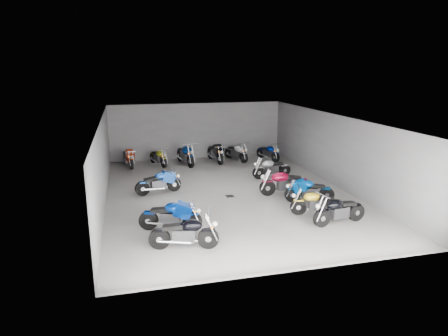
% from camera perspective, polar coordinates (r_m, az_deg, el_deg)
% --- Properties ---
extents(ground, '(14.00, 14.00, 0.00)m').
position_cam_1_polar(ground, '(17.16, 0.42, -3.55)').
color(ground, '#9C9994').
rests_on(ground, ground).
extents(wall_back, '(10.00, 0.10, 3.20)m').
position_cam_1_polar(wall_back, '(23.46, -3.86, 5.32)').
color(wall_back, slate).
rests_on(wall_back, ground).
extents(wall_left, '(0.10, 14.00, 3.20)m').
position_cam_1_polar(wall_left, '(16.25, -16.90, 0.66)').
color(wall_left, slate).
rests_on(wall_left, ground).
extents(wall_right, '(0.10, 14.00, 3.20)m').
position_cam_1_polar(wall_right, '(18.60, 15.53, 2.44)').
color(wall_right, slate).
rests_on(wall_right, ground).
extents(ceiling, '(10.00, 14.00, 0.04)m').
position_cam_1_polar(ceiling, '(16.46, 0.44, 7.18)').
color(ceiling, black).
rests_on(ceiling, wall_back).
extents(drain_grate, '(0.32, 0.32, 0.01)m').
position_cam_1_polar(drain_grate, '(16.70, 0.85, -4.04)').
color(drain_grate, black).
rests_on(drain_grate, ground).
extents(motorcycle_left_a, '(2.06, 0.61, 0.92)m').
position_cam_1_polar(motorcycle_left_a, '(11.98, -5.63, -9.21)').
color(motorcycle_left_a, black).
rests_on(motorcycle_left_a, ground).
extents(motorcycle_left_b, '(2.05, 0.79, 0.93)m').
position_cam_1_polar(motorcycle_left_b, '(13.30, -7.57, -6.79)').
color(motorcycle_left_b, black).
rests_on(motorcycle_left_b, ground).
extents(motorcycle_left_e, '(1.99, 0.61, 0.89)m').
position_cam_1_polar(motorcycle_left_e, '(17.16, -9.28, -2.04)').
color(motorcycle_left_e, black).
rests_on(motorcycle_left_e, ground).
extents(motorcycle_right_a, '(2.07, 0.51, 0.91)m').
position_cam_1_polar(motorcycle_right_a, '(14.25, 16.10, -5.83)').
color(motorcycle_right_a, black).
rests_on(motorcycle_right_a, ground).
extents(motorcycle_right_b, '(1.91, 0.69, 0.86)m').
position_cam_1_polar(motorcycle_right_b, '(14.89, 13.09, -4.87)').
color(motorcycle_right_b, black).
rests_on(motorcycle_right_b, ground).
extents(motorcycle_right_c, '(1.95, 0.61, 0.87)m').
position_cam_1_polar(motorcycle_right_c, '(16.23, 12.03, -3.17)').
color(motorcycle_right_c, black).
rests_on(motorcycle_right_c, ground).
extents(motorcycle_right_d, '(2.22, 0.50, 0.97)m').
position_cam_1_polar(motorcycle_right_d, '(16.92, 8.67, -2.09)').
color(motorcycle_right_d, black).
rests_on(motorcycle_right_d, ground).
extents(motorcycle_right_f, '(2.00, 0.45, 0.88)m').
position_cam_1_polar(motorcycle_right_f, '(19.47, 6.77, 0.00)').
color(motorcycle_right_f, black).
rests_on(motorcycle_right_f, ground).
extents(motorcycle_back_a, '(0.55, 2.12, 0.93)m').
position_cam_1_polar(motorcycle_back_a, '(22.07, -13.48, 1.49)').
color(motorcycle_back_a, black).
rests_on(motorcycle_back_a, ground).
extents(motorcycle_back_b, '(0.80, 1.87, 0.86)m').
position_cam_1_polar(motorcycle_back_b, '(22.01, -9.34, 1.56)').
color(motorcycle_back_b, black).
rests_on(motorcycle_back_b, ground).
extents(motorcycle_back_c, '(0.66, 2.36, 1.05)m').
position_cam_1_polar(motorcycle_back_c, '(21.97, -5.52, 1.93)').
color(motorcycle_back_c, black).
rests_on(motorcycle_back_c, ground).
extents(motorcycle_back_d, '(0.53, 2.24, 0.99)m').
position_cam_1_polar(motorcycle_back_d, '(22.51, -1.21, 2.22)').
color(motorcycle_back_d, black).
rests_on(motorcycle_back_d, ground).
extents(motorcycle_back_e, '(0.84, 1.99, 0.91)m').
position_cam_1_polar(motorcycle_back_e, '(22.80, 1.79, 2.26)').
color(motorcycle_back_e, black).
rests_on(motorcycle_back_e, ground).
extents(motorcycle_back_f, '(0.76, 1.87, 0.85)m').
position_cam_1_polar(motorcycle_back_f, '(23.10, 6.32, 2.26)').
color(motorcycle_back_f, black).
rests_on(motorcycle_back_f, ground).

